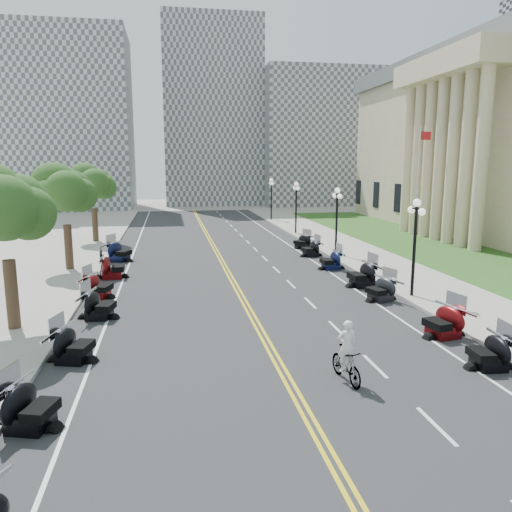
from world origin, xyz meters
TOP-DOWN VIEW (x-y plane):
  - ground at (0.00, 0.00)m, footprint 160.00×160.00m
  - road at (0.00, 10.00)m, footprint 16.00×90.00m
  - centerline_yellow_a at (-0.12, 10.00)m, footprint 0.12×90.00m
  - centerline_yellow_b at (0.12, 10.00)m, footprint 0.12×90.00m
  - edge_line_north at (6.40, 10.00)m, footprint 0.12×90.00m
  - edge_line_south at (-6.40, 10.00)m, footprint 0.12×90.00m
  - lane_dash_4 at (3.20, -8.00)m, footprint 0.12×2.00m
  - lane_dash_5 at (3.20, -4.00)m, footprint 0.12×2.00m
  - lane_dash_6 at (3.20, 0.00)m, footprint 0.12×2.00m
  - lane_dash_7 at (3.20, 4.00)m, footprint 0.12×2.00m
  - lane_dash_8 at (3.20, 8.00)m, footprint 0.12×2.00m
  - lane_dash_9 at (3.20, 12.00)m, footprint 0.12×2.00m
  - lane_dash_10 at (3.20, 16.00)m, footprint 0.12×2.00m
  - lane_dash_11 at (3.20, 20.00)m, footprint 0.12×2.00m
  - lane_dash_12 at (3.20, 24.00)m, footprint 0.12×2.00m
  - lane_dash_13 at (3.20, 28.00)m, footprint 0.12×2.00m
  - lane_dash_14 at (3.20, 32.00)m, footprint 0.12×2.00m
  - lane_dash_15 at (3.20, 36.00)m, footprint 0.12×2.00m
  - lane_dash_16 at (3.20, 40.00)m, footprint 0.12×2.00m
  - lane_dash_17 at (3.20, 44.00)m, footprint 0.12×2.00m
  - lane_dash_18 at (3.20, 48.00)m, footprint 0.12×2.00m
  - lane_dash_19 at (3.20, 52.00)m, footprint 0.12×2.00m
  - sidewalk_north at (10.50, 10.00)m, footprint 5.00×90.00m
  - sidewalk_south at (-10.50, 10.00)m, footprint 5.00×90.00m
  - lawn at (17.50, 18.00)m, footprint 9.00×60.00m
  - distant_block_a at (-18.00, 62.00)m, footprint 18.00×14.00m
  - distant_block_b at (4.00, 68.00)m, footprint 16.00×12.00m
  - distant_block_c at (22.00, 65.00)m, footprint 20.00×14.00m
  - street_lamp_2 at (8.60, 4.00)m, footprint 0.50×1.20m
  - street_lamp_3 at (8.60, 16.00)m, footprint 0.50×1.20m
  - street_lamp_4 at (8.60, 28.00)m, footprint 0.50×1.20m
  - street_lamp_5 at (8.60, 40.00)m, footprint 0.50×1.20m
  - flagpole at (18.00, 22.00)m, footprint 1.10×0.20m
  - tree_2 at (-10.00, 2.00)m, footprint 4.80×4.80m
  - tree_3 at (-10.00, 14.00)m, footprint 4.80×4.80m
  - tree_4 at (-10.00, 26.00)m, footprint 4.80×4.80m
  - motorcycle_n_4 at (6.89, -4.82)m, footprint 1.98×1.98m
  - motorcycle_n_5 at (7.06, -1.67)m, footprint 2.34×2.34m
  - motorcycle_n_6 at (6.81, 3.80)m, footprint 2.35×2.35m
  - motorcycle_n_7 at (7.01, 6.76)m, footprint 2.37×2.37m
  - motorcycle_n_8 at (6.76, 11.54)m, footprint 2.04×2.04m
  - motorcycle_n_9 at (6.75, 16.24)m, footprint 2.14×2.14m
  - motorcycle_n_10 at (7.08, 19.93)m, footprint 2.42×2.42m
  - motorcycle_s_4 at (-7.29, -6.29)m, footprint 2.40×2.40m
  - motorcycle_s_5 at (-7.01, -1.79)m, footprint 2.37×2.37m
  - motorcycle_s_6 at (-6.78, 3.17)m, footprint 2.38×2.38m
  - motorcycle_s_7 at (-7.29, 6.81)m, footprint 2.45×2.45m
  - motorcycle_s_8 at (-7.06, 11.32)m, footprint 2.24×2.24m
  - motorcycle_s_9 at (-7.15, 16.78)m, footprint 2.96×2.96m
  - bicycle at (1.79, -4.99)m, footprint 0.79×1.93m
  - cyclist_rider at (1.79, -4.99)m, footprint 0.61×0.40m

SIDE VIEW (x-z plane):
  - ground at x=0.00m, z-range 0.00..0.00m
  - road at x=0.00m, z-range 0.00..0.01m
  - centerline_yellow_a at x=-0.12m, z-range 0.01..0.01m
  - centerline_yellow_b at x=0.12m, z-range 0.01..0.01m
  - edge_line_north at x=6.40m, z-range 0.01..0.01m
  - edge_line_south at x=-6.40m, z-range 0.01..0.01m
  - lane_dash_4 at x=3.20m, z-range 0.01..0.01m
  - lane_dash_5 at x=3.20m, z-range 0.01..0.01m
  - lane_dash_6 at x=3.20m, z-range 0.01..0.01m
  - lane_dash_7 at x=3.20m, z-range 0.01..0.01m
  - lane_dash_8 at x=3.20m, z-range 0.01..0.01m
  - lane_dash_9 at x=3.20m, z-range 0.01..0.01m
  - lane_dash_10 at x=3.20m, z-range 0.01..0.01m
  - lane_dash_11 at x=3.20m, z-range 0.01..0.01m
  - lane_dash_12 at x=3.20m, z-range 0.01..0.01m
  - lane_dash_13 at x=3.20m, z-range 0.01..0.01m
  - lane_dash_14 at x=3.20m, z-range 0.01..0.01m
  - lane_dash_15 at x=3.20m, z-range 0.01..0.01m
  - lane_dash_16 at x=3.20m, z-range 0.01..0.01m
  - lane_dash_17 at x=3.20m, z-range 0.01..0.01m
  - lane_dash_18 at x=3.20m, z-range 0.01..0.01m
  - lane_dash_19 at x=3.20m, z-range 0.01..0.01m
  - lawn at x=17.50m, z-range 0.00..0.10m
  - sidewalk_north at x=10.50m, z-range 0.00..0.15m
  - sidewalk_south at x=-10.50m, z-range 0.00..0.15m
  - bicycle at x=1.79m, z-range 0.00..1.13m
  - motorcycle_n_10 at x=7.08m, z-range 0.00..1.25m
  - motorcycle_n_4 at x=6.89m, z-range 0.00..1.30m
  - motorcycle_n_9 at x=6.75m, z-range 0.00..1.32m
  - motorcycle_n_6 at x=6.81m, z-range 0.00..1.33m
  - motorcycle_s_5 at x=-7.01m, z-range 0.00..1.34m
  - motorcycle_s_4 at x=-7.29m, z-range 0.00..1.35m
  - motorcycle_n_8 at x=6.76m, z-range 0.00..1.37m
  - motorcycle_s_7 at x=-7.29m, z-range 0.00..1.37m
  - motorcycle_s_6 at x=-6.78m, z-range 0.00..1.39m
  - motorcycle_n_5 at x=7.06m, z-range 0.00..1.41m
  - motorcycle_n_7 at x=7.01m, z-range 0.00..1.53m
  - motorcycle_s_8 at x=-7.06m, z-range 0.00..1.53m
  - motorcycle_s_9 at x=-7.15m, z-range 0.00..1.54m
  - cyclist_rider at x=1.79m, z-range 1.13..2.81m
  - street_lamp_2 at x=8.60m, z-range 0.15..5.05m
  - street_lamp_3 at x=8.60m, z-range 0.15..5.05m
  - street_lamp_4 at x=8.60m, z-range 0.15..5.05m
  - street_lamp_5 at x=8.60m, z-range 0.15..5.05m
  - tree_2 at x=-10.00m, z-range 0.15..9.35m
  - tree_3 at x=-10.00m, z-range 0.15..9.35m
  - tree_4 at x=-10.00m, z-range 0.15..9.35m
  - flagpole at x=18.00m, z-range 0.00..10.00m
  - distant_block_c at x=22.00m, z-range 0.00..22.00m
  - distant_block_a at x=-18.00m, z-range 0.00..26.00m
  - distant_block_b at x=4.00m, z-range 0.00..30.00m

